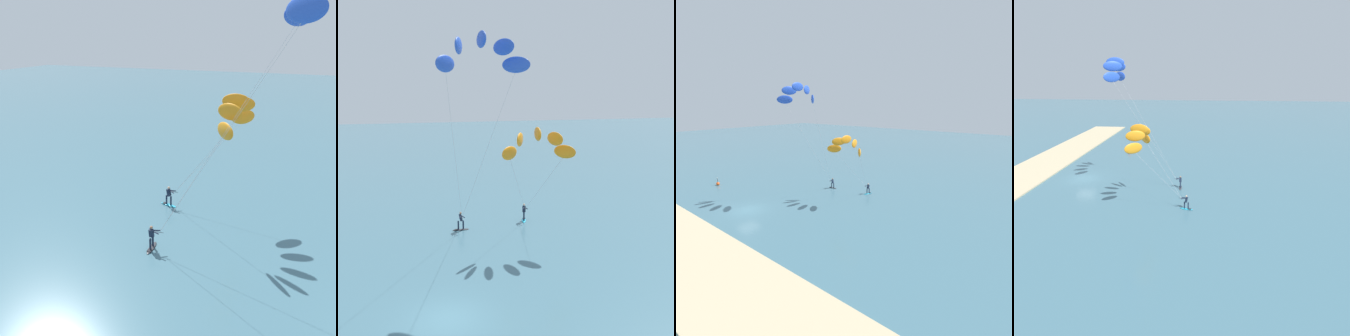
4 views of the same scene
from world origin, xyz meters
TOP-DOWN VIEW (x-y plane):
  - kitesurfer_nearshore at (3.18, 6.94)m, footprint 6.53×8.89m
  - kitesurfer_mid_water at (8.31, 10.55)m, footprint 6.17×6.88m

SIDE VIEW (x-z plane):
  - kitesurfer_mid_water at x=8.31m, z-range 3.14..12.59m
  - kitesurfer_nearshore at x=3.18m, z-range 6.26..22.48m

